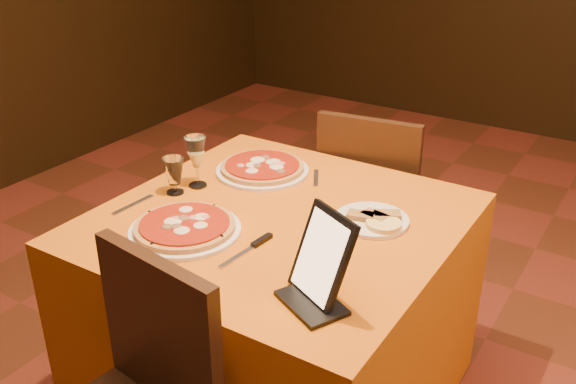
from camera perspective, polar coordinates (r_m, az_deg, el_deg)
The scene contains 11 objects.
main_table at distance 2.28m, azimuth -0.81°, elevation -10.58°, with size 1.10×1.10×0.75m, color #C8640C.
chair_main_far at distance 2.84m, azimuth 7.97°, elevation -1.09°, with size 0.39×0.39×0.91m, color black, non-canonical shape.
pizza_near at distance 2.00m, azimuth -9.15°, elevation -3.21°, with size 0.35×0.35×0.03m.
pizza_far at distance 2.39m, azimuth -2.30°, elevation 2.06°, with size 0.35×0.35×0.03m.
cutlet_dish at distance 2.06m, azimuth 7.44°, elevation -2.34°, with size 0.24×0.24×0.03m.
wine_glass at distance 2.27m, azimuth -8.14°, elevation 2.70°, with size 0.07×0.07×0.19m, color #FCFA8F, non-canonical shape.
water_glass at distance 2.24m, azimuth -10.10°, elevation 1.41°, with size 0.07×0.07×0.13m, color white, non-canonical shape.
tablet at distance 1.64m, azimuth 3.06°, elevation -5.71°, with size 0.18×0.02×0.24m, color black.
knife at distance 1.88m, azimuth -4.02°, elevation -5.46°, with size 0.20×0.02×0.01m, color silver.
fork_near at distance 2.21m, azimuth -13.60°, elevation -1.13°, with size 0.17×0.02×0.01m, color silver.
fork_far at distance 2.34m, azimuth 2.50°, elevation 1.24°, with size 0.15×0.02×0.01m, color silver.
Camera 1 is at (0.45, -1.39, 1.72)m, focal length 40.00 mm.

